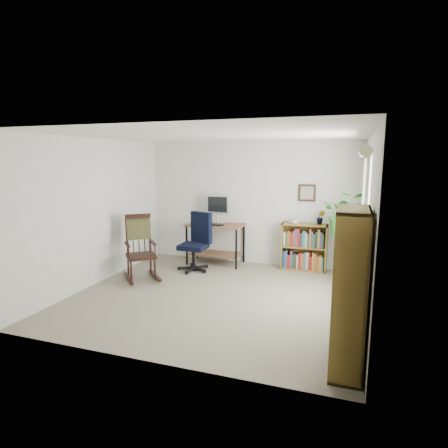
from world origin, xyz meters
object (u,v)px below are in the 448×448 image
at_px(rocking_chair, 141,247).
at_px(low_bookshelf, 304,247).
at_px(desk, 216,244).
at_px(tall_bookshelf, 349,291).
at_px(office_chair, 193,242).

distance_m(rocking_chair, low_bookshelf, 2.99).
relative_size(desk, tall_bookshelf, 0.69).
bearing_deg(desk, office_chair, -110.29).
xyz_separation_m(office_chair, tall_bookshelf, (2.76, -2.58, 0.25)).
height_order(desk, rocking_chair, rocking_chair).
height_order(office_chair, tall_bookshelf, tall_bookshelf).
bearing_deg(desk, rocking_chair, -122.50).
bearing_deg(rocking_chair, desk, 17.73).
relative_size(rocking_chair, tall_bookshelf, 0.71).
distance_m(office_chair, tall_bookshelf, 3.79).
xyz_separation_m(rocking_chair, tall_bookshelf, (3.41, -1.81, 0.23)).
distance_m(desk, tall_bookshelf, 4.09).
distance_m(low_bookshelf, tall_bookshelf, 3.42).
bearing_deg(office_chair, low_bookshelf, 41.27).
bearing_deg(desk, tall_bookshelf, -51.32).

